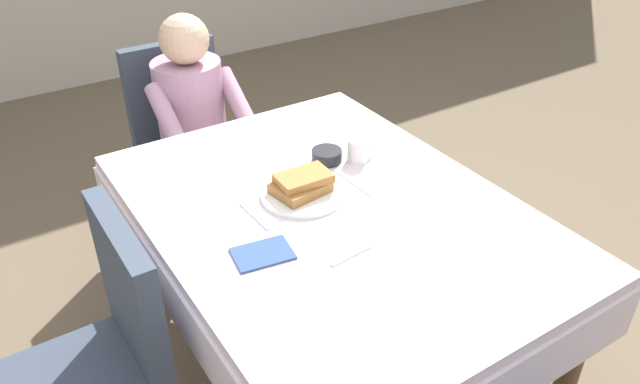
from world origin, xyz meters
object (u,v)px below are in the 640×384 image
bowl_butter (327,156)px  fork_left_of_plate (254,216)px  breakfast_stack (302,184)px  knife_right_of_plate (352,182)px  spoon_near_edge (351,255)px  cup_coffee (358,150)px  plate_breakfast (302,194)px  chair_diner (185,131)px  diner_person (195,116)px  chair_left_side (106,351)px  dining_table_main (331,230)px

bowl_butter → fork_left_of_plate: bearing=-156.2°
breakfast_stack → fork_left_of_plate: size_ratio=1.11×
knife_right_of_plate → spoon_near_edge: size_ratio=1.33×
cup_coffee → spoon_near_edge: 0.56m
plate_breakfast → chair_diner: bearing=90.3°
cup_coffee → diner_person: bearing=110.5°
cup_coffee → fork_left_of_plate: size_ratio=0.63×
bowl_butter → spoon_near_edge: bearing=-116.1°
breakfast_stack → bowl_butter: (0.20, 0.15, -0.02)m
fork_left_of_plate → knife_right_of_plate: same height
breakfast_stack → plate_breakfast: bearing=-98.9°
cup_coffee → knife_right_of_plate: cup_coffee is taller
breakfast_stack → spoon_near_edge: bearing=-97.8°
knife_right_of_plate → chair_left_side: bearing=93.8°
cup_coffee → spoon_near_edge: (-0.34, -0.44, -0.04)m
dining_table_main → diner_person: bearing=92.7°
cup_coffee → fork_left_of_plate: (-0.49, -0.11, -0.04)m
bowl_butter → spoon_near_edge: (-0.25, -0.50, -0.02)m
dining_table_main → cup_coffee: cup_coffee is taller
plate_breakfast → chair_left_side: bearing=-171.4°
diner_person → breakfast_stack: 0.91m
knife_right_of_plate → dining_table_main: bearing=119.4°
chair_diner → chair_left_side: bearing=58.3°
diner_person → cup_coffee: size_ratio=9.91×
fork_left_of_plate → spoon_near_edge: same height
chair_diner → fork_left_of_plate: chair_diner is taller
plate_breakfast → breakfast_stack: (0.00, 0.00, 0.04)m
dining_table_main → chair_left_side: size_ratio=1.64×
breakfast_stack → dining_table_main: bearing=-70.0°
plate_breakfast → bowl_butter: bearing=37.4°
bowl_butter → chair_left_side: bearing=-164.3°
breakfast_stack → cup_coffee: 0.31m
diner_person → chair_left_side: size_ratio=1.20×
fork_left_of_plate → diner_person: bearing=-13.2°
plate_breakfast → knife_right_of_plate: (0.19, -0.02, -0.01)m
breakfast_stack → cup_coffee: size_ratio=1.76×
dining_table_main → cup_coffee: bearing=38.7°
diner_person → knife_right_of_plate: bearing=102.0°
spoon_near_edge → bowl_butter: bearing=58.5°
chair_left_side → dining_table_main: bearing=-90.0°
dining_table_main → breakfast_stack: size_ratio=7.66×
dining_table_main → breakfast_stack: breakfast_stack is taller
plate_breakfast → spoon_near_edge: (-0.05, -0.35, -0.01)m
diner_person → plate_breakfast: (0.01, -0.90, 0.08)m
plate_breakfast → spoon_near_edge: plate_breakfast is taller
diner_person → spoon_near_edge: bearing=88.1°
chair_left_side → cup_coffee: 1.08m
fork_left_of_plate → dining_table_main: bearing=-113.1°
bowl_butter → fork_left_of_plate: (-0.39, -0.17, -0.02)m
dining_table_main → chair_diner: chair_diner is taller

